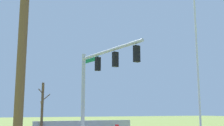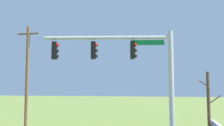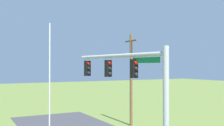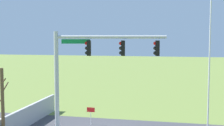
# 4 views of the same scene
# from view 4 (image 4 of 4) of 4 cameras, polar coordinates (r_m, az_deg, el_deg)

# --- Properties ---
(retaining_fence) EXTENTS (0.20, 8.39, 1.38)m
(retaining_fence) POSITION_cam_4_polar(r_m,az_deg,el_deg) (21.71, -15.56, -9.64)
(retaining_fence) COLOR #A8A8AD
(retaining_fence) RESTS_ON ground_plane
(signal_mast) EXTENTS (6.95, 1.49, 6.45)m
(signal_mast) POSITION_cam_4_polar(r_m,az_deg,el_deg) (18.81, -4.29, 0.45)
(signal_mast) COLOR #B2B5BA
(signal_mast) RESTS_ON ground_plane
(flagpole) EXTENTS (0.10, 0.10, 8.64)m
(flagpole) POSITION_cam_4_polar(r_m,az_deg,el_deg) (20.49, 18.09, -0.25)
(flagpole) COLOR silver
(flagpole) RESTS_ON ground_plane
(bare_tree) EXTENTS (1.27, 1.02, 4.35)m
(bare_tree) POSITION_cam_4_polar(r_m,az_deg,el_deg) (18.22, -20.17, -7.54)
(bare_tree) COLOR brown
(bare_tree) RESTS_ON ground_plane
(open_sign) EXTENTS (0.56, 0.04, 1.22)m
(open_sign) POSITION_cam_4_polar(r_m,az_deg,el_deg) (21.08, -4.07, -9.30)
(open_sign) COLOR silver
(open_sign) RESTS_ON ground_plane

